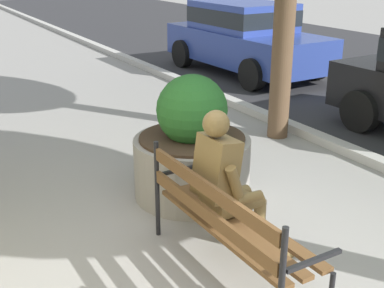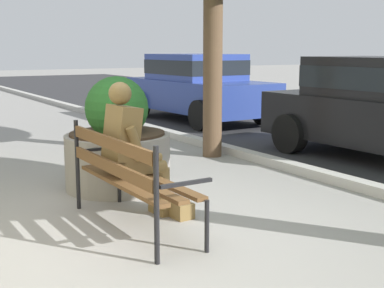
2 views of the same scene
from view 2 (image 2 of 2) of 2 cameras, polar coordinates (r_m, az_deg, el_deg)
name	(u,v)px [view 2 (image 2 of 2)]	position (r m, az deg, el deg)	size (l,w,h in m)	color
ground_plane	(144,233)	(5.04, -5.13, -9.37)	(80.00, 80.00, 0.00)	gray
curb_stone	(360,185)	(6.77, 17.46, -4.21)	(60.00, 0.20, 0.12)	#B2AFA8
park_bench	(127,173)	(5.01, -6.94, -3.08)	(1.80, 0.54, 0.95)	brown
bronze_statue_seated	(136,153)	(5.28, -5.95, -0.99)	(0.62, 0.78, 1.37)	brown
concrete_planter	(118,146)	(6.55, -7.92, -0.17)	(1.27, 1.27, 1.36)	gray
parked_car_blue	(197,85)	(12.70, 0.59, 6.30)	(4.15, 2.02, 1.56)	navy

